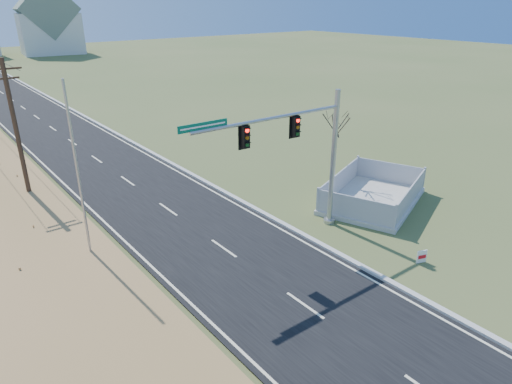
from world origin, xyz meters
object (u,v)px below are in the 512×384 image
at_px(flagpole, 83,205).
at_px(open_sign, 422,257).
at_px(fence_enclosure, 373,198).
at_px(bare_tree, 337,123).
at_px(traffic_signal_mast, 308,152).

bearing_deg(flagpole, open_sign, -34.26).
bearing_deg(fence_enclosure, flagpole, 149.81).
bearing_deg(flagpole, fence_enclosure, -9.24).
height_order(flagpole, bare_tree, flagpole).
height_order(fence_enclosure, bare_tree, bare_tree).
xyz_separation_m(fence_enclosure, bare_tree, (0.40, 3.76, 4.01)).
height_order(traffic_signal_mast, bare_tree, traffic_signal_mast).
height_order(traffic_signal_mast, open_sign, traffic_signal_mast).
height_order(traffic_signal_mast, flagpole, flagpole).
bearing_deg(open_sign, traffic_signal_mast, 130.79).
xyz_separation_m(traffic_signal_mast, flagpole, (-10.69, 2.95, -1.04)).
bearing_deg(traffic_signal_mast, bare_tree, 32.49).
bearing_deg(bare_tree, flagpole, -176.57).
distance_m(fence_enclosure, bare_tree, 5.51).
relative_size(traffic_signal_mast, fence_enclosure, 1.14).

